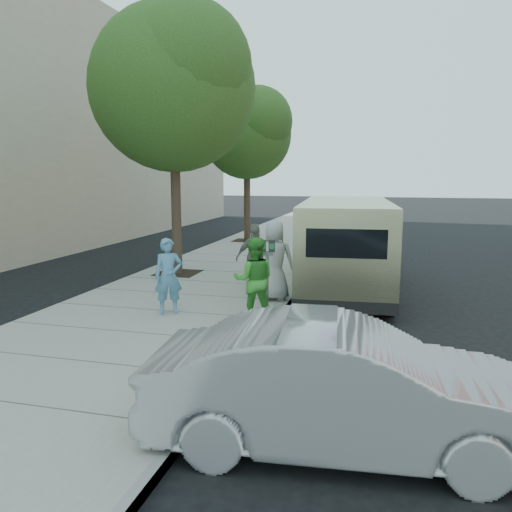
# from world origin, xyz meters

# --- Properties ---
(ground) EXTENTS (120.00, 120.00, 0.00)m
(ground) POSITION_xyz_m (0.00, 0.00, 0.00)
(ground) COLOR black
(ground) RESTS_ON ground
(sidewalk) EXTENTS (5.00, 60.00, 0.15)m
(sidewalk) POSITION_xyz_m (-1.00, 0.00, 0.07)
(sidewalk) COLOR gray
(sidewalk) RESTS_ON ground
(curb_face) EXTENTS (0.12, 60.00, 0.16)m
(curb_face) POSITION_xyz_m (1.44, 0.00, 0.07)
(curb_face) COLOR gray
(curb_face) RESTS_ON ground
(tree_near) EXTENTS (4.62, 4.60, 7.53)m
(tree_near) POSITION_xyz_m (-2.25, 2.40, 5.55)
(tree_near) COLOR black
(tree_near) RESTS_ON sidewalk
(tree_far) EXTENTS (3.92, 3.80, 6.49)m
(tree_far) POSITION_xyz_m (-2.25, 10.00, 4.88)
(tree_far) COLOR black
(tree_far) RESTS_ON sidewalk
(parking_meter) EXTENTS (0.33, 0.18, 1.55)m
(parking_meter) POSITION_xyz_m (1.25, -1.17, 1.27)
(parking_meter) COLOR gray
(parking_meter) RESTS_ON sidewalk
(van) EXTENTS (2.59, 6.48, 2.35)m
(van) POSITION_xyz_m (2.59, 1.98, 1.25)
(van) COLOR #C5C08D
(van) RESTS_ON ground
(sedan) EXTENTS (4.48, 1.91, 1.44)m
(sedan) POSITION_xyz_m (3.20, -5.76, 0.72)
(sedan) COLOR #ABACB2
(sedan) RESTS_ON ground
(person_officer) EXTENTS (0.69, 0.61, 1.58)m
(person_officer) POSITION_xyz_m (-0.72, -1.67, 0.94)
(person_officer) COLOR #528EB0
(person_officer) RESTS_ON sidewalk
(person_green_shirt) EXTENTS (0.94, 0.81, 1.67)m
(person_green_shirt) POSITION_xyz_m (1.13, -1.77, 0.99)
(person_green_shirt) COLOR green
(person_green_shirt) RESTS_ON sidewalk
(person_gray_shirt) EXTENTS (0.94, 0.65, 1.85)m
(person_gray_shirt) POSITION_xyz_m (1.14, 0.02, 1.07)
(person_gray_shirt) COLOR #B0B0B3
(person_gray_shirt) RESTS_ON sidewalk
(person_striped_polo) EXTENTS (1.07, 0.82, 1.69)m
(person_striped_polo) POSITION_xyz_m (0.52, 0.70, 0.99)
(person_striped_polo) COLOR gray
(person_striped_polo) RESTS_ON sidewalk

